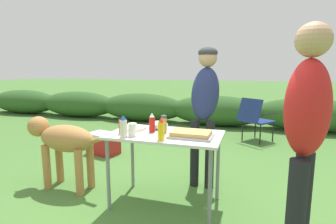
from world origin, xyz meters
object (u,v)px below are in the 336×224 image
at_px(plate_stack, 135,128).
at_px(standing_person_in_navy_coat, 205,97).
at_px(folding_table, 165,141).
at_px(cooler_box, 103,143).
at_px(mustard_bottle, 161,129).
at_px(food_tray, 191,134).
at_px(paper_cup_stack, 133,130).
at_px(mayo_bottle, 123,127).
at_px(camp_chair_green_behind_table, 255,117).
at_px(mixing_bowl, 159,125).
at_px(ketchup_bottle, 152,123).
at_px(standing_person_in_dark_puffer, 306,127).
at_px(spice_jar, 164,124).
at_px(hot_sauce_bottle, 122,125).
at_px(dog, 62,141).

bearing_deg(plate_stack, standing_person_in_navy_coat, 42.02).
height_order(folding_table, cooler_box, folding_table).
xyz_separation_m(mustard_bottle, standing_person_in_navy_coat, (0.23, 0.88, 0.20)).
relative_size(folding_table, food_tray, 2.75).
bearing_deg(folding_table, mustard_bottle, -80.17).
height_order(paper_cup_stack, mayo_bottle, mayo_bottle).
bearing_deg(camp_chair_green_behind_table, paper_cup_stack, -74.18).
bearing_deg(mixing_bowl, ketchup_bottle, -93.00).
bearing_deg(ketchup_bottle, mixing_bowl, 87.00).
bearing_deg(mustard_bottle, cooler_box, 135.81).
bearing_deg(folding_table, mayo_bottle, -141.28).
bearing_deg(standing_person_in_navy_coat, cooler_box, 161.63).
distance_m(plate_stack, standing_person_in_dark_puffer, 1.62).
bearing_deg(ketchup_bottle, plate_stack, 166.40).
bearing_deg(plate_stack, ketchup_bottle, -13.60).
xyz_separation_m(mayo_bottle, cooler_box, (-1.16, 1.49, -0.67)).
height_order(plate_stack, spice_jar, spice_jar).
distance_m(food_tray, standing_person_in_navy_coat, 0.75).
distance_m(hot_sauce_bottle, mayo_bottle, 0.15).
distance_m(mixing_bowl, ketchup_bottle, 0.17).
height_order(dog, camp_chair_green_behind_table, camp_chair_green_behind_table).
bearing_deg(plate_stack, folding_table, -11.06).
xyz_separation_m(food_tray, paper_cup_stack, (-0.53, -0.14, 0.04)).
bearing_deg(mustard_bottle, mixing_bowl, 112.80).
bearing_deg(mustard_bottle, hot_sauce_bottle, 166.64).
distance_m(folding_table, standing_person_in_dark_puffer, 1.28).
bearing_deg(mustard_bottle, standing_person_in_dark_puffer, -13.25).
relative_size(plate_stack, hot_sauce_bottle, 1.35).
relative_size(food_tray, standing_person_in_dark_puffer, 0.24).
bearing_deg(hot_sauce_bottle, plate_stack, 78.24).
xyz_separation_m(mixing_bowl, standing_person_in_navy_coat, (0.41, 0.46, 0.26)).
xyz_separation_m(folding_table, spice_jar, (-0.02, 0.02, 0.16)).
distance_m(mustard_bottle, ketchup_bottle, 0.32).
bearing_deg(standing_person_in_dark_puffer, cooler_box, -105.09).
xyz_separation_m(mixing_bowl, dog, (-1.11, -0.17, -0.23)).
distance_m(standing_person_in_navy_coat, cooler_box, 2.04).
relative_size(mustard_bottle, dog, 0.19).
bearing_deg(camp_chair_green_behind_table, standing_person_in_navy_coat, -68.91).
bearing_deg(spice_jar, mixing_bowl, 124.86).
bearing_deg(spice_jar, mustard_bottle, -76.68).
bearing_deg(mixing_bowl, folding_table, -53.50).
distance_m(mixing_bowl, standing_person_in_dark_puffer, 1.46).
relative_size(paper_cup_stack, spice_jar, 0.70).
bearing_deg(camp_chair_green_behind_table, spice_jar, -71.17).
bearing_deg(standing_person_in_navy_coat, food_tray, -90.00).
height_order(spice_jar, dog, spice_jar).
xyz_separation_m(food_tray, plate_stack, (-0.63, 0.12, -0.01)).
relative_size(plate_stack, camp_chair_green_behind_table, 0.29).
xyz_separation_m(food_tray, mustard_bottle, (-0.23, -0.19, 0.07)).
bearing_deg(plate_stack, dog, -176.58).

